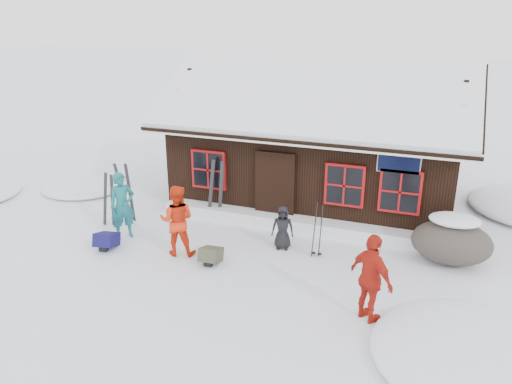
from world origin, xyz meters
TOP-DOWN VIEW (x-y plane):
  - ground at (0.00, 0.00)m, footprint 120.00×120.00m
  - mountain_hut at (1.50, 4.98)m, footprint 8.90×6.09m
  - snow_drift at (1.50, 2.25)m, footprint 7.60×0.60m
  - snow_mounds at (1.65, 1.86)m, footprint 20.60×13.20m
  - skier_teal at (-2.49, 0.18)m, footprint 0.74×0.76m
  - skier_orange_left at (-0.71, -0.17)m, footprint 1.01×0.88m
  - skier_orange_right at (4.07, -1.36)m, footprint 1.09×0.99m
  - skier_crouched at (1.58, 0.99)m, footprint 0.61×0.47m
  - boulder at (5.52, 1.68)m, footprint 1.84×1.38m
  - ski_pair_left at (-3.30, 0.68)m, footprint 0.51×0.14m
  - ski_pair_mid at (-3.15, 1.29)m, footprint 0.63×0.19m
  - ski_pair_right at (-0.78, 2.20)m, footprint 0.56×0.15m
  - ski_poles at (2.50, 0.85)m, footprint 0.25×0.13m
  - backpack_blue at (-2.52, -0.56)m, footprint 0.57×0.69m
  - backpack_olive at (0.25, -0.36)m, footprint 0.47×0.61m

SIDE VIEW (x-z plane):
  - ground at x=0.00m, z-range 0.00..0.00m
  - snow_mounds at x=1.65m, z-range -0.24..0.24m
  - backpack_olive at x=0.25m, z-range 0.00..0.32m
  - backpack_blue at x=-2.52m, z-range 0.00..0.33m
  - snow_drift at x=1.50m, z-range 0.00..0.35m
  - boulder at x=5.52m, z-range 0.01..1.08m
  - skier_crouched at x=1.58m, z-range 0.00..1.12m
  - ski_poles at x=2.50m, z-range -0.04..1.39m
  - ski_pair_left at x=-3.30m, z-range -0.05..1.53m
  - ski_pair_mid at x=-3.15m, z-range -0.05..1.63m
  - ski_pair_right at x=-0.78m, z-range -0.05..1.73m
  - skier_orange_left at x=-0.71m, z-range 0.00..1.76m
  - skier_teal at x=-2.49m, z-range 0.00..1.77m
  - skier_orange_right at x=4.07m, z-range 0.00..1.78m
  - mountain_hut at x=1.50m, z-range -0.63..3.79m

